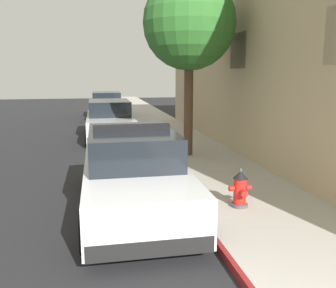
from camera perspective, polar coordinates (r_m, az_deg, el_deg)
The scene contains 9 objects.
ground_plane at distance 12.30m, azimuth -24.34°, elevation -3.08°, with size 29.38×60.00×0.20m, color #232326.
sidewalk_pavement at distance 12.32m, azimuth 3.84°, elevation -1.31°, with size 2.64×60.00×0.13m, color #ADA89E.
curb_painted_edge at distance 12.05m, azimuth -2.43°, elevation -1.57°, with size 0.08×60.00×0.13m, color maroon.
storefront_building at distance 13.53m, azimuth 23.00°, elevation 12.51°, with size 6.29×18.73×6.47m.
police_cruiser at distance 7.29m, azimuth -5.46°, elevation -4.37°, with size 1.94×4.84×1.68m.
parked_car_silver_ahead at distance 15.60m, azimuth -9.01°, elevation 3.64°, with size 1.94×4.84×1.56m.
parked_car_dark_far at distance 23.02m, azimuth -9.49°, elevation 5.90°, with size 1.94×4.84×1.56m.
fire_hydrant at distance 7.21m, azimuth 11.09°, elevation -6.87°, with size 0.44×0.40×0.76m.
street_tree at distance 11.51m, azimuth 3.32°, elevation 18.07°, with size 2.78×2.78×5.39m.
Camera 1 is at (-1.79, -1.64, 2.64)m, focal length 39.40 mm.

